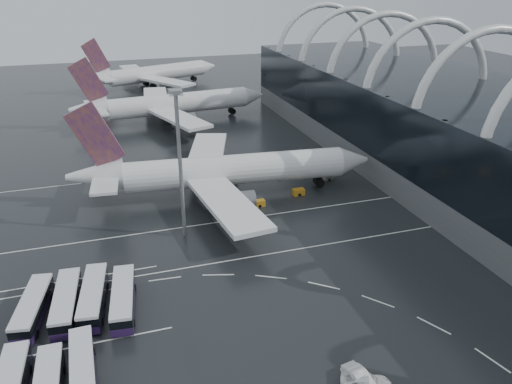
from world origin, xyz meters
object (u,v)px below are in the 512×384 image
object	(u,v)px
bus_row_near_d	(123,298)
gse_cart_belly_c	(259,203)
floodlight_mast	(179,148)
bus_row_near_a	(33,308)
gse_cart_belly_a	(298,192)
airliner_gate_c	(151,74)
bus_row_far_c	(83,368)
gse_cart_belly_d	(328,177)
van_curve_a	(366,383)
airliner_gate_b	(169,105)
bus_row_near_b	(66,302)
van_curve_c	(361,379)
gse_cart_belly_e	(232,170)
airliner_main	(221,172)
bus_row_near_c	(93,297)

from	to	relation	value
bus_row_near_d	gse_cart_belly_c	bearing A→B (deg)	-41.43
floodlight_mast	bus_row_near_d	bearing A→B (deg)	-123.12
bus_row_near_a	gse_cart_belly_a	size ratio (longest dim) A/B	5.14
airliner_gate_c	bus_row_far_c	size ratio (longest dim) A/B	4.77
bus_row_far_c	gse_cart_belly_d	xyz separation A→B (m)	(53.80, 46.98, -1.06)
van_curve_a	floodlight_mast	xyz separation A→B (m)	(-13.31, 42.28, 15.94)
airliner_gate_b	bus_row_near_b	distance (m)	97.06
airliner_gate_c	van_curve_c	world-z (taller)	airliner_gate_c
airliner_gate_c	bus_row_near_b	world-z (taller)	airliner_gate_c
airliner_gate_c	van_curve_c	size ratio (longest dim) A/B	10.86
bus_row_far_c	gse_cart_belly_d	size ratio (longest dim) A/B	5.80
gse_cart_belly_e	airliner_gate_b	bearing A→B (deg)	98.48
van_curve_c	gse_cart_belly_a	size ratio (longest dim) A/B	2.11
airliner_main	gse_cart_belly_d	bearing A→B (deg)	7.50
gse_cart_belly_e	bus_row_near_d	bearing A→B (deg)	-121.72
airliner_gate_b	bus_row_near_a	bearing A→B (deg)	-115.80
airliner_gate_b	bus_row_near_d	distance (m)	96.49
van_curve_c	bus_row_near_a	bearing A→B (deg)	135.94
airliner_gate_b	van_curve_c	xyz separation A→B (m)	(3.79, -117.13, -4.53)
airliner_main	airliner_gate_b	bearing A→B (deg)	96.96
floodlight_mast	gse_cart_belly_d	world-z (taller)	floodlight_mast
bus_row_near_d	gse_cart_belly_a	size ratio (longest dim) A/B	5.29
airliner_gate_b	gse_cart_belly_c	bearing A→B (deg)	-89.66
bus_row_near_c	gse_cart_belly_c	bearing A→B (deg)	-45.98
van_curve_a	gse_cart_belly_a	bearing A→B (deg)	11.87
bus_row_near_c	floodlight_mast	bearing A→B (deg)	-36.51
bus_row_near_c	gse_cart_belly_a	world-z (taller)	bus_row_near_c
bus_row_far_c	van_curve_a	size ratio (longest dim) A/B	2.05
airliner_gate_b	gse_cart_belly_d	distance (m)	65.37
airliner_gate_c	van_curve_c	distance (m)	170.15
airliner_main	gse_cart_belly_e	size ratio (longest dim) A/B	33.68
bus_row_near_d	van_curve_a	xyz separation A→B (m)	(25.40, -23.76, -0.95)
airliner_gate_b	floodlight_mast	world-z (taller)	floodlight_mast
airliner_gate_c	bus_row_near_c	xyz separation A→B (m)	(-26.09, -145.37, -3.51)
bus_row_near_b	gse_cart_belly_d	size ratio (longest dim) A/B	6.40
airliner_gate_b	bus_row_near_a	distance (m)	98.25
bus_row_near_d	gse_cart_belly_c	size ratio (longest dim) A/B	5.65
gse_cart_belly_a	bus_row_near_a	bearing A→B (deg)	-151.65
airliner_main	gse_cart_belly_d	xyz separation A→B (m)	(25.55, 0.89, -4.85)
bus_row_near_c	bus_row_near_d	distance (m)	4.34
airliner_gate_c	van_curve_c	xyz separation A→B (m)	(2.98, -170.07, -4.42)
airliner_gate_c	floodlight_mast	size ratio (longest dim) A/B	2.17
gse_cart_belly_e	gse_cart_belly_a	bearing A→B (deg)	-59.21
gse_cart_belly_a	van_curve_a	bearing A→B (deg)	-104.02
airliner_gate_b	bus_row_far_c	xyz separation A→B (m)	(-26.74, -106.29, -3.78)
bus_row_near_b	gse_cart_belly_c	bearing A→B (deg)	-51.15
gse_cart_belly_a	gse_cart_belly_e	size ratio (longest dim) A/B	1.33
bus_row_near_c	gse_cart_belly_a	bearing A→B (deg)	-50.17
airliner_main	bus_row_near_c	xyz separation A→B (m)	(-26.79, -32.23, -3.63)
bus_row_near_b	bus_row_near_c	bearing A→B (deg)	-82.96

